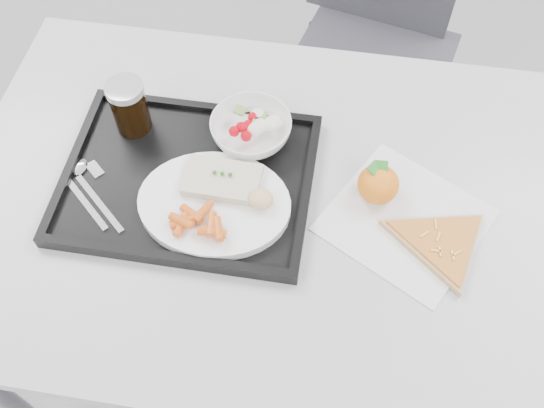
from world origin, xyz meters
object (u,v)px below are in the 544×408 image
Objects in this scene: cola_glass at (129,106)px; pizza_slice at (440,243)px; tray at (188,180)px; chair at (376,24)px; tangerine at (378,184)px; table at (283,218)px; salad_bowl at (251,130)px; dinner_plate at (214,204)px.

pizza_slice is (0.59, -0.17, -0.06)m from cola_glass.
tray is 1.69× the size of pizza_slice.
chair is at bearing 66.37° from tray.
tray is 4.65× the size of tangerine.
salad_bowl is (-0.08, 0.12, 0.11)m from table.
table is 0.29m from pizza_slice.
tray is at bearing -113.63° from chair.
table is at bearing -2.85° from tray.
dinner_plate reaches higher than tray.
chair is 9.61× the size of tangerine.
tangerine is at bearing -88.65° from chair.
tray is 0.08m from dinner_plate.
dinner_plate is 1.78× the size of salad_bowl.
salad_bowl reaches higher than dinner_plate.
salad_bowl reaches higher than table.
table is at bearing -20.12° from cola_glass.
cola_glass is at bearing -125.49° from chair.
tray reaches higher than pizza_slice.
cola_glass is at bearing 164.24° from pizza_slice.
chair is 0.72m from salad_bowl.
pizza_slice is (0.12, -0.09, -0.02)m from tangerine.
chair is at bearing 99.36° from pizza_slice.
chair is 0.84m from tray.
pizza_slice is at bearing -1.19° from dinner_plate.
tangerine is (0.28, 0.08, 0.01)m from dinner_plate.
table is 12.40× the size of tangerine.
tray is 2.96× the size of salad_bowl.
tray is 0.34m from tangerine.
cola_glass is 0.48m from tangerine.
table is 1.29× the size of chair.
pizza_slice reaches higher than table.
chair is at bearing 78.90° from table.
salad_bowl is (-0.23, -0.63, 0.25)m from chair.
cola_glass reaches higher than salad_bowl.
pizza_slice is (0.40, -0.01, -0.01)m from dinner_plate.
salad_bowl is 0.57× the size of pizza_slice.
tangerine is at bearing 15.83° from dinner_plate.
salad_bowl is 1.57× the size of tangerine.
dinner_plate reaches higher than table.
chair reaches higher than dinner_plate.
cola_glass is (-0.31, 0.11, 0.14)m from table.
cola_glass is at bearing 170.61° from tangerine.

